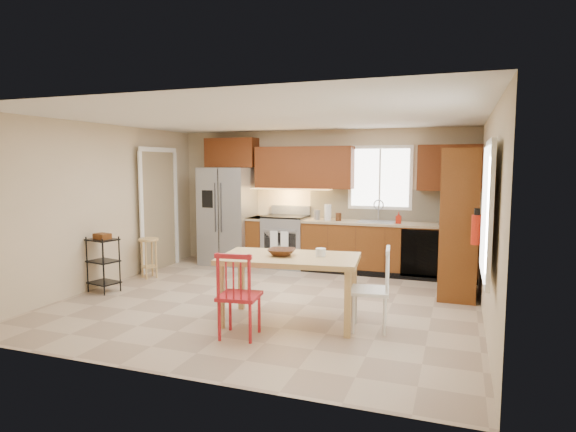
% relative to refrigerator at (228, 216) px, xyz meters
% --- Properties ---
extents(floor, '(5.50, 5.50, 0.00)m').
position_rel_refrigerator_xyz_m(floor, '(1.70, -2.12, -0.91)').
color(floor, tan).
rests_on(floor, ground).
extents(ceiling, '(5.50, 5.00, 0.02)m').
position_rel_refrigerator_xyz_m(ceiling, '(1.70, -2.12, 1.59)').
color(ceiling, silver).
rests_on(ceiling, ground).
extents(wall_back, '(5.50, 0.02, 2.50)m').
position_rel_refrigerator_xyz_m(wall_back, '(1.70, 0.38, 0.34)').
color(wall_back, '#CCB793').
rests_on(wall_back, ground).
extents(wall_front, '(5.50, 0.02, 2.50)m').
position_rel_refrigerator_xyz_m(wall_front, '(1.70, -4.62, 0.34)').
color(wall_front, '#CCB793').
rests_on(wall_front, ground).
extents(wall_left, '(0.02, 5.00, 2.50)m').
position_rel_refrigerator_xyz_m(wall_left, '(-1.05, -2.12, 0.34)').
color(wall_left, '#CCB793').
rests_on(wall_left, ground).
extents(wall_right, '(0.02, 5.00, 2.50)m').
position_rel_refrigerator_xyz_m(wall_right, '(4.45, -2.12, 0.34)').
color(wall_right, '#CCB793').
rests_on(wall_right, ground).
extents(refrigerator, '(0.92, 0.75, 1.82)m').
position_rel_refrigerator_xyz_m(refrigerator, '(0.00, 0.00, 0.00)').
color(refrigerator, gray).
rests_on(refrigerator, floor).
extents(range_stove, '(0.76, 0.63, 0.92)m').
position_rel_refrigerator_xyz_m(range_stove, '(1.15, 0.06, -0.45)').
color(range_stove, gray).
rests_on(range_stove, floor).
extents(base_cabinet_narrow, '(0.30, 0.60, 0.90)m').
position_rel_refrigerator_xyz_m(base_cabinet_narrow, '(0.60, 0.08, -0.46)').
color(base_cabinet_narrow, '#612F11').
rests_on(base_cabinet_narrow, floor).
extents(base_cabinet_run, '(2.92, 0.60, 0.90)m').
position_rel_refrigerator_xyz_m(base_cabinet_run, '(2.99, 0.08, -0.46)').
color(base_cabinet_run, '#612F11').
rests_on(base_cabinet_run, floor).
extents(dishwasher, '(0.60, 0.02, 0.78)m').
position_rel_refrigerator_xyz_m(dishwasher, '(3.55, -0.22, -0.46)').
color(dishwasher, black).
rests_on(dishwasher, floor).
extents(backsplash, '(2.92, 0.03, 0.55)m').
position_rel_refrigerator_xyz_m(backsplash, '(2.99, 0.36, 0.27)').
color(backsplash, beige).
rests_on(backsplash, wall_back).
extents(upper_over_fridge, '(1.00, 0.35, 0.55)m').
position_rel_refrigerator_xyz_m(upper_over_fridge, '(0.00, 0.20, 1.19)').
color(upper_over_fridge, '#612A10').
rests_on(upper_over_fridge, wall_back).
extents(upper_left_block, '(1.80, 0.35, 0.75)m').
position_rel_refrigerator_xyz_m(upper_left_block, '(1.45, 0.20, 0.92)').
color(upper_left_block, '#612A10').
rests_on(upper_left_block, wall_back).
extents(upper_right_block, '(1.00, 0.35, 0.75)m').
position_rel_refrigerator_xyz_m(upper_right_block, '(3.95, 0.20, 0.92)').
color(upper_right_block, '#612A10').
rests_on(upper_right_block, wall_back).
extents(window_back, '(1.12, 0.04, 1.12)m').
position_rel_refrigerator_xyz_m(window_back, '(2.80, 0.35, 0.74)').
color(window_back, white).
rests_on(window_back, wall_back).
extents(sink, '(0.62, 0.46, 0.16)m').
position_rel_refrigerator_xyz_m(sink, '(2.80, 0.08, -0.05)').
color(sink, gray).
rests_on(sink, base_cabinet_run).
extents(undercab_glow, '(1.60, 0.30, 0.01)m').
position_rel_refrigerator_xyz_m(undercab_glow, '(1.15, 0.17, 0.52)').
color(undercab_glow, '#FFBF66').
rests_on(undercab_glow, wall_back).
extents(soap_bottle, '(0.09, 0.09, 0.19)m').
position_rel_refrigerator_xyz_m(soap_bottle, '(3.18, -0.02, 0.09)').
color(soap_bottle, '#AE1D0C').
rests_on(soap_bottle, base_cabinet_run).
extents(paper_towel, '(0.12, 0.12, 0.28)m').
position_rel_refrigerator_xyz_m(paper_towel, '(1.95, 0.03, 0.13)').
color(paper_towel, white).
rests_on(paper_towel, base_cabinet_run).
extents(canister_steel, '(0.11, 0.11, 0.18)m').
position_rel_refrigerator_xyz_m(canister_steel, '(1.75, 0.03, 0.08)').
color(canister_steel, gray).
rests_on(canister_steel, base_cabinet_run).
extents(canister_wood, '(0.10, 0.10, 0.14)m').
position_rel_refrigerator_xyz_m(canister_wood, '(2.15, -0.00, 0.06)').
color(canister_wood, '#4F2915').
rests_on(canister_wood, base_cabinet_run).
extents(pantry, '(0.50, 0.95, 2.10)m').
position_rel_refrigerator_xyz_m(pantry, '(4.13, -0.93, 0.14)').
color(pantry, '#612F11').
rests_on(pantry, floor).
extents(fire_extinguisher, '(0.12, 0.12, 0.36)m').
position_rel_refrigerator_xyz_m(fire_extinguisher, '(4.33, -1.98, 0.19)').
color(fire_extinguisher, '#AE1D0C').
rests_on(fire_extinguisher, wall_right).
extents(window_right, '(0.04, 1.02, 1.32)m').
position_rel_refrigerator_xyz_m(window_right, '(4.38, -3.27, 0.54)').
color(window_right, white).
rests_on(window_right, wall_right).
extents(doorway, '(0.04, 0.95, 2.10)m').
position_rel_refrigerator_xyz_m(doorway, '(-0.97, -0.82, 0.14)').
color(doorway, '#8C7A59').
rests_on(doorway, wall_left).
extents(dining_table, '(1.71, 1.10, 0.79)m').
position_rel_refrigerator_xyz_m(dining_table, '(2.25, -2.85, -0.52)').
color(dining_table, tan).
rests_on(dining_table, floor).
extents(chair_red, '(0.50, 0.50, 0.95)m').
position_rel_refrigerator_xyz_m(chair_red, '(1.90, -3.50, -0.44)').
color(chair_red, '#B21B23').
rests_on(chair_red, floor).
extents(chair_white, '(0.50, 0.50, 0.95)m').
position_rel_refrigerator_xyz_m(chair_white, '(3.20, -2.80, -0.44)').
color(chair_white, white).
rests_on(chair_white, floor).
extents(table_bowl, '(0.36, 0.36, 0.08)m').
position_rel_refrigerator_xyz_m(table_bowl, '(2.15, -2.85, -0.11)').
color(table_bowl, '#4F2915').
rests_on(table_bowl, dining_table).
extents(table_jar, '(0.14, 0.14, 0.14)m').
position_rel_refrigerator_xyz_m(table_jar, '(2.61, -2.75, -0.08)').
color(table_jar, white).
rests_on(table_jar, dining_table).
extents(bar_stool, '(0.34, 0.34, 0.66)m').
position_rel_refrigerator_xyz_m(bar_stool, '(-0.70, -1.51, -0.58)').
color(bar_stool, tan).
rests_on(bar_stool, floor).
extents(utility_cart, '(0.47, 0.40, 0.83)m').
position_rel_refrigerator_xyz_m(utility_cart, '(-0.80, -2.48, -0.50)').
color(utility_cart, black).
rests_on(utility_cart, floor).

